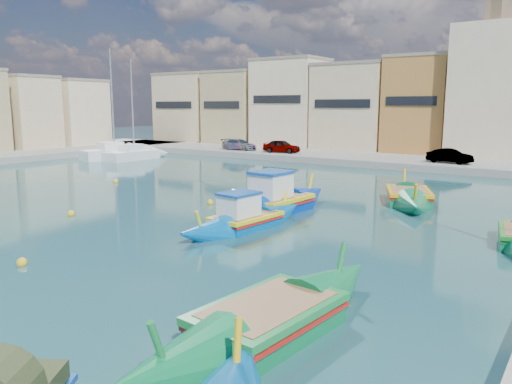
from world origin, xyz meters
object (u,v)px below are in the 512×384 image
Objects in this scene: luzzu_turquoise_cabin at (245,221)px; yacht_north at (144,155)px; luzzu_blue_cabin at (276,204)px; luzzu_green at (409,198)px; yacht_midnorth at (127,154)px; luzzu_blue_south at (269,323)px.

luzzu_turquoise_cabin is 31.12m from yacht_north.
luzzu_green is at bearing 51.31° from luzzu_blue_cabin.
yacht_midnorth is at bearing 153.41° from luzzu_blue_cabin.
luzzu_blue_south is at bearing -58.39° from luzzu_blue_cabin.
yacht_midnorth is (-27.34, 17.05, 0.15)m from luzzu_turquoise_cabin.
yacht_north is at bearing 145.22° from luzzu_turquoise_cabin.
yacht_north is at bearing 165.10° from luzzu_green.
luzzu_blue_south is 42.25m from yacht_midnorth.
yacht_north reaches higher than luzzu_blue_cabin.
luzzu_turquoise_cabin is 0.87× the size of luzzu_blue_cabin.
luzzu_blue_cabin is 0.89× the size of yacht_north.
yacht_north is at bearing 141.12° from luzzu_blue_south.
luzzu_blue_cabin is 7.83m from luzzu_green.
luzzu_blue_cabin is 29.74m from yacht_midnorth.
yacht_north is 0.90× the size of yacht_midnorth.
yacht_midnorth reaches higher than luzzu_turquoise_cabin.
luzzu_green is 0.82× the size of yacht_north.
luzzu_green is (4.90, 6.11, -0.11)m from luzzu_blue_cabin.
luzzu_turquoise_cabin is at bearing -34.78° from yacht_north.
luzzu_blue_cabin reaches higher than luzzu_turquoise_cabin.
yacht_north is (-29.71, 7.90, 0.13)m from luzzu_green.
yacht_midnorth reaches higher than luzzu_blue_south.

